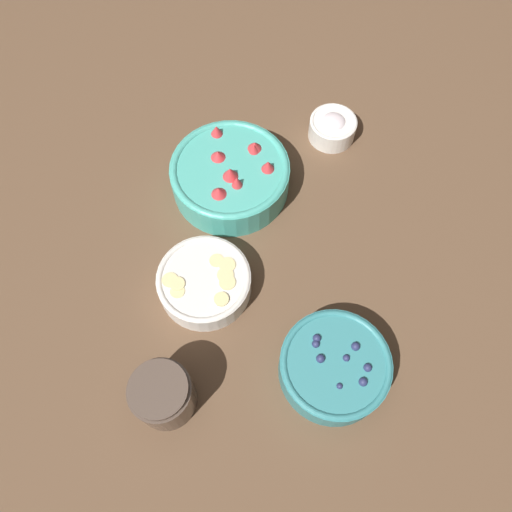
{
  "coord_description": "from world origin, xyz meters",
  "views": [
    {
      "loc": [
        -0.4,
        0.04,
        0.85
      ],
      "look_at": [
        -0.01,
        -0.01,
        0.04
      ],
      "focal_mm": 35.0,
      "sensor_mm": 36.0,
      "label": 1
    }
  ],
  "objects": [
    {
      "name": "bowl_cream",
      "position": [
        0.28,
        -0.21,
        0.03
      ],
      "size": [
        0.1,
        0.1,
        0.05
      ],
      "color": "white",
      "rests_on": "ground_plane"
    },
    {
      "name": "jar_chocolate",
      "position": [
        -0.24,
        0.17,
        0.04
      ],
      "size": [
        0.1,
        0.1,
        0.1
      ],
      "color": "#4C3D33",
      "rests_on": "ground_plane"
    },
    {
      "name": "ground_plane",
      "position": [
        0.0,
        0.0,
        0.0
      ],
      "size": [
        4.0,
        4.0,
        0.0
      ],
      "primitive_type": "plane",
      "color": "brown"
    },
    {
      "name": "bowl_blueberries",
      "position": [
        -0.22,
        -0.11,
        0.04
      ],
      "size": [
        0.18,
        0.18,
        0.07
      ],
      "color": "teal",
      "rests_on": "ground_plane"
    },
    {
      "name": "bowl_strawberries",
      "position": [
        0.17,
        0.02,
        0.04
      ],
      "size": [
        0.23,
        0.23,
        0.09
      ],
      "color": "#47AD9E",
      "rests_on": "ground_plane"
    },
    {
      "name": "bowl_bananas",
      "position": [
        -0.04,
        0.09,
        0.03
      ],
      "size": [
        0.17,
        0.17,
        0.05
      ],
      "color": "silver",
      "rests_on": "ground_plane"
    }
  ]
}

